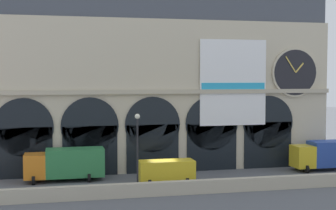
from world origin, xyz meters
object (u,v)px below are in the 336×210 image
van_center (166,171)px  street_lamp_quayside (137,143)px  box_truck_midwest (66,163)px  box_truck_east (327,154)px

van_center → street_lamp_quayside: 5.74m
van_center → street_lamp_quayside: bearing=-133.2°
box_truck_midwest → street_lamp_quayside: bearing=-49.1°
box_truck_east → street_lamp_quayside: bearing=-163.7°
van_center → box_truck_east: box_truck_east is taller
box_truck_east → street_lamp_quayside: 22.64m
street_lamp_quayside → box_truck_east: bearing=16.3°
street_lamp_quayside → box_truck_midwest: bearing=130.9°
street_lamp_quayside → van_center: bearing=46.8°
box_truck_midwest → street_lamp_quayside: (5.90, -6.80, 2.71)m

